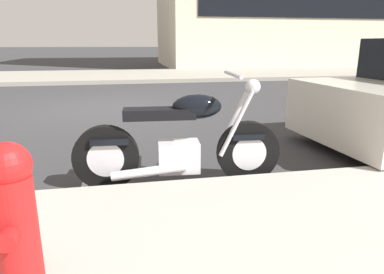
% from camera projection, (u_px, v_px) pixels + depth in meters
% --- Properties ---
extents(ground_plane, '(260.00, 260.00, 0.00)m').
position_uv_depth(ground_plane, '(107.00, 108.00, 7.59)').
color(ground_plane, '#333335').
extents(sidewalk_far_curb, '(120.00, 5.00, 0.14)m').
position_uv_depth(sidewalk_far_curb, '(371.00, 71.00, 16.50)').
color(sidewalk_far_curb, gray).
rests_on(sidewalk_far_curb, ground).
extents(parking_stall_stripe, '(0.12, 2.20, 0.01)m').
position_uv_depth(parking_stall_stripe, '(91.00, 173.00, 3.78)').
color(parking_stall_stripe, silver).
rests_on(parking_stall_stripe, ground).
extents(parked_motorcycle, '(2.04, 0.62, 1.11)m').
position_uv_depth(parked_motorcycle, '(181.00, 144.00, 3.37)').
color(parked_motorcycle, black).
rests_on(parked_motorcycle, ground).
extents(fire_hydrant, '(0.24, 0.36, 0.78)m').
position_uv_depth(fire_hydrant, '(14.00, 210.00, 1.77)').
color(fire_hydrant, red).
rests_on(fire_hydrant, sidewalk_near_curb).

